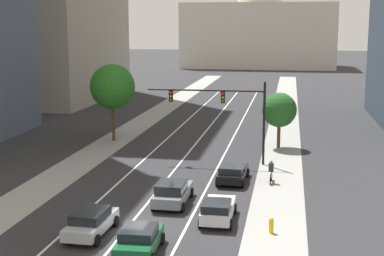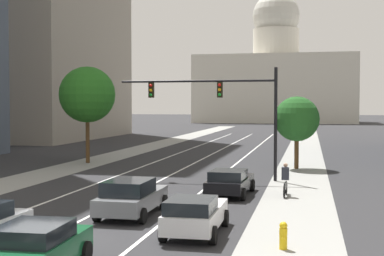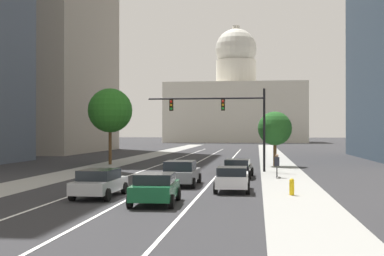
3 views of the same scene
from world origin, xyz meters
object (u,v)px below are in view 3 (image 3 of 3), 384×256
car_gray (181,173)px  cyclist (277,166)px  traffic_signal_mast (226,113)px  street_tree_mid_left (110,111)px  car_silver (100,182)px  fire_hydrant (292,187)px  street_tree_far_right (275,129)px  car_white (232,178)px  car_black (238,168)px  car_green (155,188)px  capitol_building (236,105)px

car_gray → cyclist: 8.79m
car_gray → traffic_signal_mast: 12.66m
traffic_signal_mast → street_tree_mid_left: 14.36m
car_gray → street_tree_mid_left: bearing=27.7°
car_silver → fire_hydrant: size_ratio=4.94×
street_tree_far_right → car_white: bearing=-98.1°
car_white → street_tree_mid_left: (-13.45, 22.09, 4.73)m
car_black → street_tree_mid_left: (-13.44, 13.29, 4.76)m
car_gray → cyclist: size_ratio=2.73×
traffic_signal_mast → street_tree_mid_left: (-12.24, 7.50, 0.57)m
car_gray → car_black: (3.32, 6.00, -0.08)m
car_white → street_tree_mid_left: size_ratio=0.54×
car_green → cyclist: bearing=-25.3°
car_black → street_tree_far_right: size_ratio=0.86×
car_gray → fire_hydrant: car_gray is taller
capitol_building → cyclist: 120.18m
capitol_building → cyclist: (7.81, -119.48, -10.43)m
car_gray → car_black: 6.86m
fire_hydrant → cyclist: 10.44m
traffic_signal_mast → cyclist: size_ratio=5.78×
car_gray → car_silver: bearing=151.7°
car_silver → street_tree_mid_left: bearing=16.4°
car_silver → car_white: 7.46m
car_black → traffic_signal_mast: size_ratio=0.46×
car_silver → traffic_signal_mast: bearing=-15.5°
car_gray → car_black: car_gray is taller
car_gray → car_green: size_ratio=1.13×
car_green → street_tree_far_right: street_tree_far_right is taller
capitol_building → street_tree_far_right: size_ratio=7.76×
capitol_building → traffic_signal_mast: (3.79, -113.97, -6.38)m
fire_hydrant → street_tree_mid_left: 29.18m
traffic_signal_mast → street_tree_mid_left: size_ratio=1.28×
fire_hydrant → traffic_signal_mast: bearing=105.5°
capitol_building → car_white: 129.09m
capitol_building → car_green: size_ratio=9.91×
car_gray → street_tree_far_right: 19.99m
traffic_signal_mast → fire_hydrant: traffic_signal_mast is taller
capitol_building → street_tree_mid_left: (-8.45, -106.47, -5.80)m
car_silver → street_tree_mid_left: 26.76m
car_green → car_white: bearing=-33.7°
car_silver → traffic_signal_mast: 19.22m
car_black → capitol_building: bearing=5.0°
car_black → street_tree_mid_left: bearing=47.9°
car_black → car_green: 14.67m
capitol_building → cyclist: size_ratio=23.88×
car_black → fire_hydrant: (3.21, -10.14, -0.26)m
car_black → street_tree_far_right: 13.42m
car_silver → cyclist: (9.48, 12.45, 0.08)m
street_tree_mid_left → street_tree_far_right: bearing=-2.0°
capitol_building → car_silver: size_ratio=9.14×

